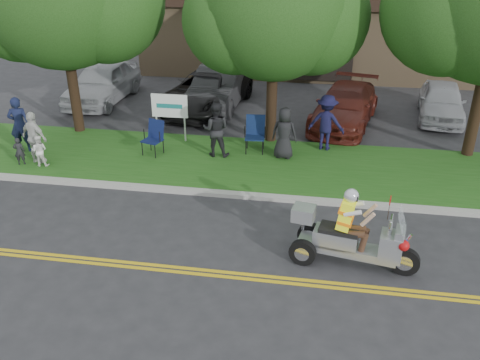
% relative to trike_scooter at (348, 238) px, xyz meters
% --- Properties ---
extents(ground, '(120.00, 120.00, 0.00)m').
position_rel_trike_scooter_xyz_m(ground, '(-2.95, -0.38, -0.65)').
color(ground, '#28282B').
rests_on(ground, ground).
extents(centerline_near, '(60.00, 0.10, 0.01)m').
position_rel_trike_scooter_xyz_m(centerline_near, '(-2.95, -0.96, -0.64)').
color(centerline_near, gold).
rests_on(centerline_near, ground).
extents(centerline_far, '(60.00, 0.10, 0.01)m').
position_rel_trike_scooter_xyz_m(centerline_far, '(-2.95, -0.80, -0.64)').
color(centerline_far, gold).
rests_on(centerline_far, ground).
extents(curb, '(60.00, 0.25, 0.12)m').
position_rel_trike_scooter_xyz_m(curb, '(-2.95, 2.67, -0.59)').
color(curb, '#A8A89E').
rests_on(curb, ground).
extents(grass_verge, '(60.00, 4.00, 0.10)m').
position_rel_trike_scooter_xyz_m(grass_verge, '(-2.95, 4.82, -0.59)').
color(grass_verge, '#1E5316').
rests_on(grass_verge, ground).
extents(commercial_building, '(18.00, 8.20, 4.00)m').
position_rel_trike_scooter_xyz_m(commercial_building, '(-0.95, 18.59, 1.36)').
color(commercial_building, '#9E7F5B').
rests_on(commercial_building, ground).
extents(tree_mid, '(5.88, 4.80, 7.05)m').
position_rel_trike_scooter_xyz_m(tree_mid, '(-2.40, 6.85, 3.79)').
color(tree_mid, '#332114').
rests_on(tree_mid, ground).
extents(business_sign, '(1.25, 0.06, 1.75)m').
position_rel_trike_scooter_xyz_m(business_sign, '(-5.85, 6.22, 0.61)').
color(business_sign, silver).
rests_on(business_sign, ground).
extents(trike_scooter, '(2.83, 1.16, 1.86)m').
position_rel_trike_scooter_xyz_m(trike_scooter, '(0.00, 0.00, 0.00)').
color(trike_scooter, black).
rests_on(trike_scooter, ground).
extents(lawn_chair_a, '(0.73, 0.75, 1.10)m').
position_rel_trike_scooter_xyz_m(lawn_chair_a, '(-6.07, 5.06, 0.08)').
color(lawn_chair_a, black).
rests_on(lawn_chair_a, grass_verge).
extents(lawn_chair_b, '(0.66, 0.69, 1.18)m').
position_rel_trike_scooter_xyz_m(lawn_chair_b, '(-2.86, 5.81, 0.12)').
color(lawn_chair_b, black).
rests_on(lawn_chair_b, grass_verge).
extents(spectator_adult_left, '(0.77, 0.61, 1.85)m').
position_rel_trike_scooter_xyz_m(spectator_adult_left, '(-10.41, 4.51, 0.38)').
color(spectator_adult_left, '#151C3B').
rests_on(spectator_adult_left, grass_verge).
extents(spectator_adult_mid, '(0.86, 0.67, 1.77)m').
position_rel_trike_scooter_xyz_m(spectator_adult_mid, '(-4.05, 5.20, 0.34)').
color(spectator_adult_mid, black).
rests_on(spectator_adult_mid, grass_verge).
extents(spectator_adult_right, '(1.05, 0.69, 1.66)m').
position_rel_trike_scooter_xyz_m(spectator_adult_right, '(-9.47, 3.73, 0.29)').
color(spectator_adult_right, silver).
rests_on(spectator_adult_right, grass_verge).
extents(spectator_chair_a, '(1.32, 0.93, 1.85)m').
position_rel_trike_scooter_xyz_m(spectator_chair_a, '(-0.58, 6.31, 0.38)').
color(spectator_chair_a, '#141437').
rests_on(spectator_chair_a, grass_verge).
extents(spectator_chair_b, '(0.87, 0.62, 1.66)m').
position_rel_trike_scooter_xyz_m(spectator_chair_b, '(-1.88, 5.37, 0.29)').
color(spectator_chair_b, black).
rests_on(spectator_chair_b, grass_verge).
extents(child_left, '(0.38, 0.32, 0.89)m').
position_rel_trike_scooter_xyz_m(child_left, '(-9.93, 3.50, -0.10)').
color(child_left, black).
rests_on(child_left, grass_verge).
extents(child_right, '(0.53, 0.44, 1.00)m').
position_rel_trike_scooter_xyz_m(child_right, '(-9.26, 3.53, -0.05)').
color(child_right, white).
rests_on(child_right, grass_verge).
extents(parked_car_far_left, '(2.10, 4.94, 1.67)m').
position_rel_trike_scooter_xyz_m(parked_car_far_left, '(-10.08, 10.37, 0.18)').
color(parked_car_far_left, '#9FA1A6').
rests_on(parked_car_far_left, ground).
extents(parked_car_left, '(1.99, 5.08, 1.65)m').
position_rel_trike_scooter_xyz_m(parked_car_left, '(-5.02, 10.48, 0.18)').
color(parked_car_left, '#28282A').
rests_on(parked_car_left, ground).
extents(parked_car_mid, '(3.40, 5.81, 1.52)m').
position_rel_trike_scooter_xyz_m(parked_car_mid, '(-5.45, 10.01, 0.11)').
color(parked_car_mid, black).
rests_on(parked_car_mid, ground).
extents(parked_car_right, '(3.01, 5.27, 1.44)m').
position_rel_trike_scooter_xyz_m(parked_car_right, '(0.10, 9.09, 0.07)').
color(parked_car_right, '#531B13').
rests_on(parked_car_right, ground).
extents(parked_car_far_right, '(2.19, 4.30, 1.40)m').
position_rel_trike_scooter_xyz_m(parked_car_far_right, '(3.84, 10.38, 0.05)').
color(parked_car_far_right, '#A4A6AB').
rests_on(parked_car_far_right, ground).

